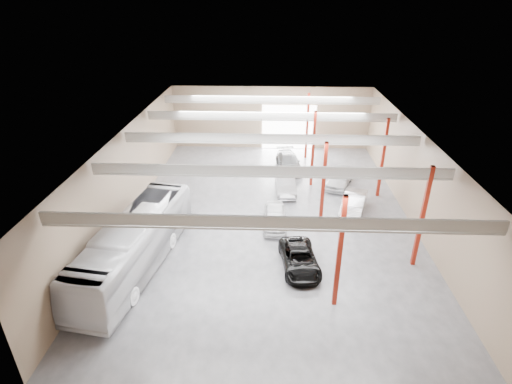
# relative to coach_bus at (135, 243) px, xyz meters

# --- Properties ---
(depot_shell) EXTENTS (22.12, 32.12, 7.06)m
(depot_shell) POSITION_rel_coach_bus_xyz_m (8.63, 7.43, 3.20)
(depot_shell) COLOR #4E4E53
(depot_shell) RESTS_ON ground
(coach_bus) EXTENTS (4.89, 13.03, 3.54)m
(coach_bus) POSITION_rel_coach_bus_xyz_m (0.00, 0.00, 0.00)
(coach_bus) COLOR silver
(coach_bus) RESTS_ON ground
(black_sedan) EXTENTS (2.79, 5.06, 1.34)m
(black_sedan) POSITION_rel_coach_bus_xyz_m (10.48, 0.25, -1.10)
(black_sedan) COLOR black
(black_sedan) RESTS_ON ground
(car_row_a) EXTENTS (1.79, 4.39, 1.49)m
(car_row_a) POSITION_rel_coach_bus_xyz_m (8.90, 5.45, -1.03)
(car_row_a) COLOR white
(car_row_a) RESTS_ON ground
(car_row_b) EXTENTS (1.91, 4.85, 1.57)m
(car_row_b) POSITION_rel_coach_bus_xyz_m (9.87, 11.45, -0.99)
(car_row_b) COLOR #B2B2B7
(car_row_b) RESTS_ON ground
(car_row_c) EXTENTS (2.86, 5.55, 1.54)m
(car_row_c) POSITION_rel_coach_bus_xyz_m (10.35, 16.65, -1.00)
(car_row_c) COLOR slate
(car_row_c) RESTS_ON ground
(car_right_near) EXTENTS (3.16, 5.15, 1.60)m
(car_right_near) POSITION_rel_coach_bus_xyz_m (15.26, 7.73, -0.97)
(car_right_near) COLOR silver
(car_right_near) RESTS_ON ground
(car_right_far) EXTENTS (3.37, 5.08, 1.61)m
(car_right_far) POSITION_rel_coach_bus_xyz_m (14.90, 12.93, -0.97)
(car_right_far) COLOR silver
(car_right_far) RESTS_ON ground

